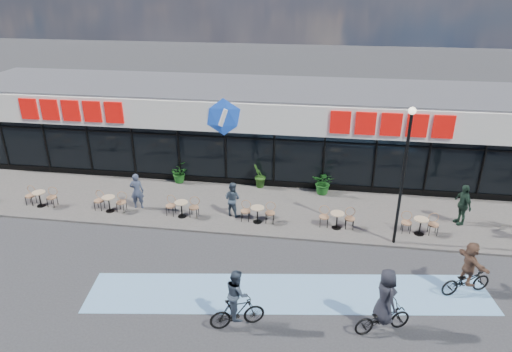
# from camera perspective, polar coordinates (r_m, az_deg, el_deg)

# --- Properties ---
(ground) EXTENTS (120.00, 120.00, 0.00)m
(ground) POSITION_cam_1_polar(r_m,az_deg,el_deg) (18.32, -8.24, -10.27)
(ground) COLOR #28282B
(ground) RESTS_ON ground
(sidewalk) EXTENTS (44.00, 5.00, 0.10)m
(sidewalk) POSITION_cam_1_polar(r_m,az_deg,el_deg) (22.02, -5.02, -3.68)
(sidewalk) COLOR #54504A
(sidewalk) RESTS_ON ground
(bike_lane) EXTENTS (14.17, 4.13, 0.01)m
(bike_lane) POSITION_cam_1_polar(r_m,az_deg,el_deg) (16.51, 4.12, -14.40)
(bike_lane) COLOR #6696C2
(bike_lane) RESTS_ON ground
(building) EXTENTS (30.60, 6.57, 4.75)m
(building) POSITION_cam_1_polar(r_m,az_deg,el_deg) (26.05, -2.48, 6.30)
(building) COLOR black
(building) RESTS_ON ground
(lamp_post) EXTENTS (0.28, 0.28, 5.72)m
(lamp_post) POSITION_cam_1_polar(r_m,az_deg,el_deg) (18.34, 18.04, 1.05)
(lamp_post) COLOR black
(lamp_post) RESTS_ON sidewalk
(bistro_set_1) EXTENTS (1.54, 0.62, 0.90)m
(bistro_set_1) POSITION_cam_1_polar(r_m,az_deg,el_deg) (23.94, -25.32, -2.34)
(bistro_set_1) COLOR tan
(bistro_set_1) RESTS_ON sidewalk
(bistro_set_2) EXTENTS (1.54, 0.62, 0.90)m
(bistro_set_2) POSITION_cam_1_polar(r_m,az_deg,el_deg) (22.25, -17.80, -3.06)
(bistro_set_2) COLOR tan
(bistro_set_2) RESTS_ON sidewalk
(bistro_set_3) EXTENTS (1.54, 0.62, 0.90)m
(bistro_set_3) POSITION_cam_1_polar(r_m,az_deg,el_deg) (21.00, -9.22, -3.81)
(bistro_set_3) COLOR tan
(bistro_set_3) RESTS_ON sidewalk
(bistro_set_4) EXTENTS (1.54, 0.62, 0.90)m
(bistro_set_4) POSITION_cam_1_polar(r_m,az_deg,el_deg) (20.28, 0.22, -4.53)
(bistro_set_4) COLOR tan
(bistro_set_4) RESTS_ON sidewalk
(bistro_set_5) EXTENTS (1.54, 0.62, 0.90)m
(bistro_set_5) POSITION_cam_1_polar(r_m,az_deg,el_deg) (20.14, 10.08, -5.16)
(bistro_set_5) COLOR tan
(bistro_set_5) RESTS_ON sidewalk
(bistro_set_6) EXTENTS (1.54, 0.62, 0.90)m
(bistro_set_6) POSITION_cam_1_polar(r_m,az_deg,el_deg) (20.59, 19.82, -5.63)
(bistro_set_6) COLOR tan
(bistro_set_6) RESTS_ON sidewalk
(potted_plant_left) EXTENTS (1.25, 1.26, 1.06)m
(potted_plant_left) POSITION_cam_1_polar(r_m,az_deg,el_deg) (24.37, -9.71, 0.40)
(potted_plant_left) COLOR #184D16
(potted_plant_left) RESTS_ON sidewalk
(potted_plant_mid) EXTENTS (0.82, 0.88, 1.29)m
(potted_plant_mid) POSITION_cam_1_polar(r_m,az_deg,el_deg) (23.36, 0.42, -0.01)
(potted_plant_mid) COLOR #234B15
(potted_plant_mid) RESTS_ON sidewalk
(potted_plant_right) EXTENTS (1.29, 1.18, 1.21)m
(potted_plant_right) POSITION_cam_1_polar(r_m,az_deg,el_deg) (22.96, 8.47, -0.83)
(potted_plant_right) COLOR #134514
(potted_plant_right) RESTS_ON sidewalk
(patron_left) EXTENTS (0.70, 0.52, 1.74)m
(patron_left) POSITION_cam_1_polar(r_m,az_deg,el_deg) (21.96, -14.66, -1.82)
(patron_left) COLOR #333B50
(patron_left) RESTS_ON sidewalk
(patron_right) EXTENTS (0.96, 0.87, 1.62)m
(patron_right) POSITION_cam_1_polar(r_m,az_deg,el_deg) (20.67, -2.97, -2.88)
(patron_right) COLOR #2D3947
(patron_right) RESTS_ON sidewalk
(pedestrian_a) EXTENTS (0.78, 1.18, 1.87)m
(pedestrian_a) POSITION_cam_1_polar(r_m,az_deg,el_deg) (21.85, 24.42, -3.25)
(pedestrian_a) COLOR #192D21
(pedestrian_a) RESTS_ON sidewalk
(cyclist_a) EXTENTS (1.97, 1.34, 2.26)m
(cyclist_a) POSITION_cam_1_polar(r_m,az_deg,el_deg) (15.03, 15.70, -15.65)
(cyclist_a) COLOR black
(cyclist_a) RESTS_ON ground
(cyclist_b) EXTENTS (1.98, 1.53, 2.03)m
(cyclist_b) POSITION_cam_1_polar(r_m,az_deg,el_deg) (17.58, 24.97, -10.87)
(cyclist_b) COLOR black
(cyclist_b) RESTS_ON ground
(cyclist_c) EXTENTS (1.83, 1.15, 2.11)m
(cyclist_c) POSITION_cam_1_polar(r_m,az_deg,el_deg) (14.67, -2.38, -15.64)
(cyclist_c) COLOR black
(cyclist_c) RESTS_ON ground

